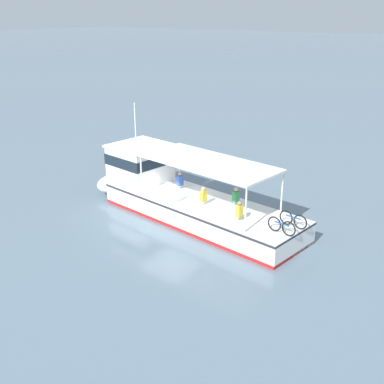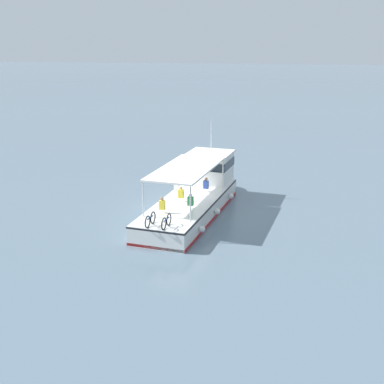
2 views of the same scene
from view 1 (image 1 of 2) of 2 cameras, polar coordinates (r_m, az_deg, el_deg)
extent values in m
plane|color=slate|center=(24.04, -2.61, -3.41)|extent=(400.00, 400.00, 0.00)
cube|color=white|center=(23.74, 1.06, -2.27)|extent=(4.80, 11.16, 1.10)
ellipsoid|color=white|center=(27.96, -8.44, 1.16)|extent=(3.24, 2.62, 1.01)
cube|color=red|center=(23.92, 1.06, -3.26)|extent=(4.84, 11.17, 0.16)
cube|color=#2D2D33|center=(23.56, 1.07, -1.22)|extent=(4.86, 11.17, 0.10)
cube|color=white|center=(26.17, -6.12, 3.35)|extent=(3.08, 2.98, 1.90)
cube|color=#19232D|center=(26.07, -6.15, 4.05)|extent=(3.15, 3.03, 0.56)
cube|color=white|center=(25.88, -6.21, 5.48)|extent=(3.27, 3.17, 0.12)
cube|color=white|center=(22.56, 1.96, 3.51)|extent=(3.93, 7.07, 0.10)
cylinder|color=silver|center=(24.16, -6.03, 1.97)|extent=(0.08, 0.08, 2.00)
cylinder|color=silver|center=(25.93, -1.52, 3.41)|extent=(0.08, 0.08, 2.00)
cylinder|color=silver|center=(20.02, 6.39, -2.14)|extent=(0.08, 0.08, 2.00)
cylinder|color=silver|center=(22.12, 10.62, -0.09)|extent=(0.08, 0.08, 2.00)
cylinder|color=silver|center=(25.82, -6.75, 8.08)|extent=(0.06, 0.06, 2.20)
sphere|color=white|center=(27.13, -1.78, 0.64)|extent=(0.36, 0.36, 0.36)
sphere|color=white|center=(25.07, 3.61, -1.14)|extent=(0.36, 0.36, 0.36)
sphere|color=white|center=(23.40, 9.48, -3.07)|extent=(0.36, 0.36, 0.36)
torus|color=black|center=(20.54, 9.74, -3.74)|extent=(0.16, 0.66, 0.66)
torus|color=black|center=(20.21, 11.40, -4.29)|extent=(0.16, 0.66, 0.66)
cylinder|color=#1E478C|center=(20.33, 10.59, -3.71)|extent=(0.17, 0.70, 0.06)
torus|color=black|center=(21.24, 11.09, -2.98)|extent=(0.16, 0.66, 0.66)
torus|color=black|center=(20.93, 12.71, -3.49)|extent=(0.16, 0.66, 0.66)
cylinder|color=#1E478C|center=(21.03, 11.92, -2.94)|extent=(0.17, 0.70, 0.06)
cube|color=yellow|center=(21.27, 5.62, -2.26)|extent=(0.35, 0.27, 0.52)
sphere|color=#9E7051|center=(21.12, 5.65, -1.34)|extent=(0.20, 0.20, 0.20)
cube|color=#338C4C|center=(22.86, 5.22, -0.55)|extent=(0.35, 0.27, 0.52)
sphere|color=tan|center=(22.73, 5.25, 0.32)|extent=(0.20, 0.20, 0.20)
cube|color=yellow|center=(22.84, 1.35, -0.49)|extent=(0.35, 0.27, 0.52)
sphere|color=tan|center=(22.71, 1.35, 0.38)|extent=(0.20, 0.20, 0.20)
cube|color=white|center=(23.12, -2.00, -0.23)|extent=(0.35, 0.27, 0.52)
sphere|color=beige|center=(22.99, -2.01, 0.63)|extent=(0.20, 0.20, 0.20)
cube|color=#2D4CA5|center=(24.92, -1.43, 1.37)|extent=(0.35, 0.27, 0.52)
sphere|color=#9E7051|center=(24.80, -1.44, 2.18)|extent=(0.20, 0.20, 0.20)
camera|label=2|loc=(28.94, 71.50, 8.05)|focal=47.32mm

